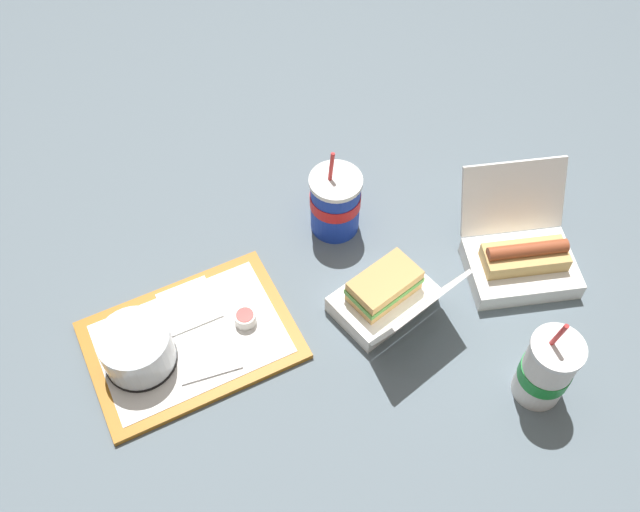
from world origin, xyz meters
TOP-DOWN VIEW (x-y plane):
  - ground_plane at (0.00, 0.00)m, footprint 3.20×3.20m
  - food_tray at (0.30, 0.07)m, footprint 0.42×0.34m
  - cake_container at (0.39, 0.09)m, footprint 0.13×0.13m
  - ketchup_cup at (0.20, 0.06)m, footprint 0.04×0.04m
  - napkin_stack at (0.30, 0.00)m, footprint 0.12×0.12m
  - plastic_fork at (0.27, 0.15)m, footprint 0.11×0.02m
  - clamshell_hotdog_front at (-0.34, 0.04)m, footprint 0.22×0.23m
  - clamshell_sandwich_center at (-0.07, 0.08)m, footprint 0.24×0.24m
  - soda_cup_front at (-0.28, 0.30)m, footprint 0.09×0.09m
  - soda_cup_back at (-0.02, -0.14)m, footprint 0.10×0.10m

SIDE VIEW (x-z plane):
  - ground_plane at x=0.00m, z-range 0.00..0.00m
  - food_tray at x=0.30m, z-range 0.00..0.01m
  - napkin_stack at x=0.30m, z-range 0.01..0.02m
  - plastic_fork at x=0.27m, z-range 0.01..0.02m
  - ketchup_cup at x=0.20m, z-range 0.01..0.04m
  - clamshell_hotdog_front at x=-0.34m, z-range -0.05..0.13m
  - clamshell_sandwich_center at x=-0.07m, z-range -0.03..0.12m
  - cake_container at x=0.39m, z-range 0.01..0.09m
  - soda_cup_back at x=-0.02m, z-range -0.03..0.17m
  - soda_cup_front at x=-0.28m, z-range -0.03..0.19m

